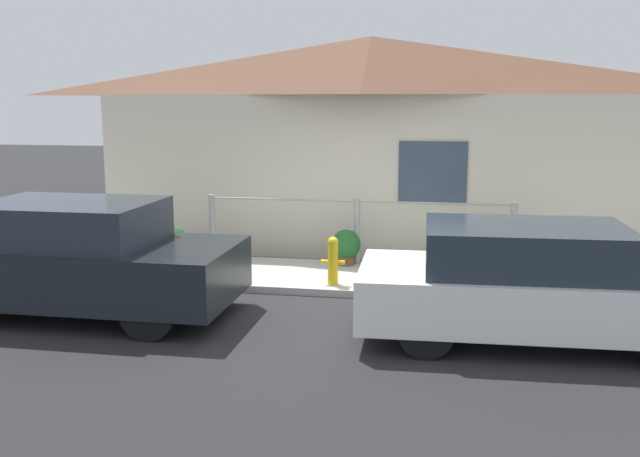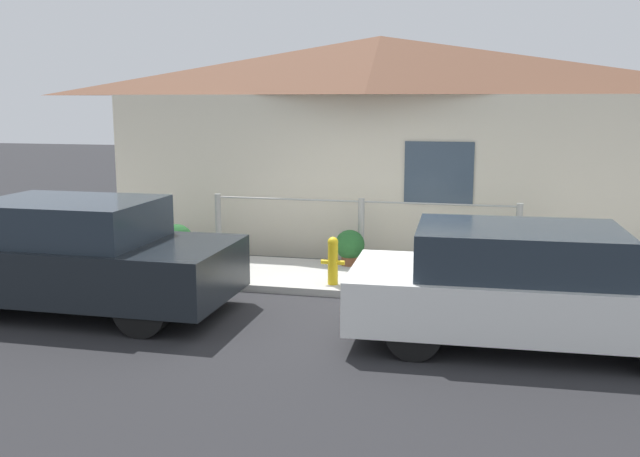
# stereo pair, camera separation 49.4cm
# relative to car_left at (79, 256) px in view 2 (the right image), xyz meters

# --- Properties ---
(ground_plane) EXTENTS (60.00, 60.00, 0.00)m
(ground_plane) POSITION_rel_car_left_xyz_m (3.10, 1.33, -0.72)
(ground_plane) COLOR #262628
(sidewalk) EXTENTS (24.00, 1.83, 0.10)m
(sidewalk) POSITION_rel_car_left_xyz_m (3.10, 2.25, -0.67)
(sidewalk) COLOR #B2AFA8
(sidewalk) RESTS_ON ground_plane
(house) EXTENTS (9.57, 2.23, 3.77)m
(house) POSITION_rel_car_left_xyz_m (3.11, 4.62, 2.31)
(house) COLOR beige
(house) RESTS_ON ground_plane
(fence) EXTENTS (4.90, 0.10, 1.05)m
(fence) POSITION_rel_car_left_xyz_m (3.10, 3.01, -0.04)
(fence) COLOR #999993
(fence) RESTS_ON sidewalk
(car_left) EXTENTS (3.87, 1.79, 1.43)m
(car_left) POSITION_rel_car_left_xyz_m (0.00, 0.00, 0.00)
(car_left) COLOR black
(car_left) RESTS_ON ground_plane
(car_right) EXTENTS (4.04, 1.86, 1.31)m
(car_right) POSITION_rel_car_left_xyz_m (5.49, -0.00, -0.06)
(car_right) COLOR white
(car_right) RESTS_ON ground_plane
(fire_hydrant) EXTENTS (0.34, 0.15, 0.68)m
(fire_hydrant) POSITION_rel_car_left_xyz_m (2.94, 1.65, -0.26)
(fire_hydrant) COLOR yellow
(fire_hydrant) RESTS_ON sidewalk
(potted_plant_near_hydrant) EXTENTS (0.47, 0.47, 0.56)m
(potted_plant_near_hydrant) POSITION_rel_car_left_xyz_m (2.95, 2.88, -0.31)
(potted_plant_near_hydrant) COLOR brown
(potted_plant_near_hydrant) RESTS_ON sidewalk
(potted_plant_by_fence) EXTENTS (0.51, 0.51, 0.59)m
(potted_plant_by_fence) POSITION_rel_car_left_xyz_m (0.16, 2.56, -0.29)
(potted_plant_by_fence) COLOR brown
(potted_plant_by_fence) RESTS_ON sidewalk
(potted_plant_corner) EXTENTS (0.51, 0.51, 0.60)m
(potted_plant_corner) POSITION_rel_car_left_xyz_m (5.02, 2.69, -0.30)
(potted_plant_corner) COLOR slate
(potted_plant_corner) RESTS_ON sidewalk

